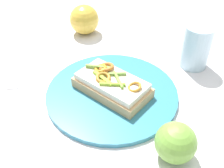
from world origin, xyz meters
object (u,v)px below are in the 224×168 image
object	(u,v)px
sandwich	(112,85)
apple_1	(176,143)
plate	(112,93)
apple_0	(84,20)
drinking_glass	(196,47)

from	to	relation	value
sandwich	apple_1	world-z (taller)	apple_1
plate	sandwich	distance (m)	0.02
sandwich	apple_1	size ratio (longest dim) A/B	2.48
plate	apple_1	size ratio (longest dim) A/B	4.01
plate	sandwich	bearing A→B (deg)	30.44
sandwich	apple_1	distance (m)	0.19
sandwich	apple_0	world-z (taller)	apple_0
sandwich	drinking_glass	world-z (taller)	drinking_glass
drinking_glass	plate	bearing A→B (deg)	116.48
sandwich	drinking_glass	bearing A→B (deg)	-111.35
plate	sandwich	xyz separation A→B (m)	(0.00, 0.00, 0.02)
sandwich	apple_1	xyz separation A→B (m)	(-0.16, -0.10, 0.01)
plate	sandwich	world-z (taller)	sandwich
apple_0	sandwich	bearing A→B (deg)	-166.80
plate	drinking_glass	size ratio (longest dim) A/B	2.69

